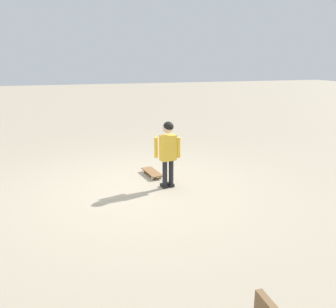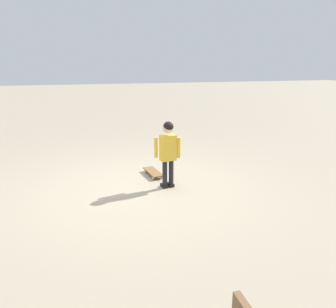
{
  "view_description": "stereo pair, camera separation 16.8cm",
  "coord_description": "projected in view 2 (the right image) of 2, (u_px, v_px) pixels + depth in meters",
  "views": [
    {
      "loc": [
        -0.96,
        -4.78,
        1.94
      ],
      "look_at": [
        0.52,
        -0.05,
        0.55
      ],
      "focal_mm": 35.5,
      "sensor_mm": 36.0,
      "label": 1
    },
    {
      "loc": [
        -0.8,
        -4.82,
        1.94
      ],
      "look_at": [
        0.52,
        -0.05,
        0.55
      ],
      "focal_mm": 35.5,
      "sensor_mm": 36.0,
      "label": 2
    }
  ],
  "objects": [
    {
      "name": "child_person",
      "position": [
        168.0,
        147.0,
        5.11
      ],
      "size": [
        0.39,
        0.21,
        1.06
      ],
      "color": "black",
      "rests_on": "ground"
    },
    {
      "name": "skateboard",
      "position": [
        153.0,
        172.0,
        5.82
      ],
      "size": [
        0.26,
        0.58,
        0.07
      ],
      "color": "olive",
      "rests_on": "ground"
    },
    {
      "name": "ground_plane",
      "position": [
        135.0,
        189.0,
        5.21
      ],
      "size": [
        50.0,
        50.0,
        0.0
      ],
      "primitive_type": "plane",
      "color": "tan"
    }
  ]
}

